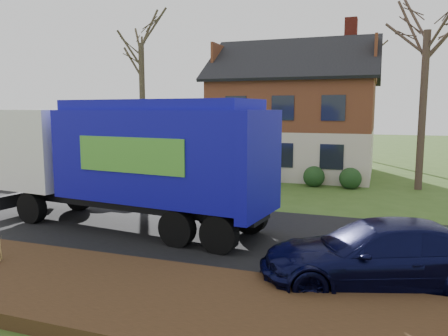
% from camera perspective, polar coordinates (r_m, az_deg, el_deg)
% --- Properties ---
extents(ground, '(120.00, 120.00, 0.00)m').
position_cam_1_polar(ground, '(14.94, -8.65, -7.67)').
color(ground, '#34521B').
rests_on(ground, ground).
extents(road, '(80.00, 7.00, 0.02)m').
position_cam_1_polar(road, '(14.94, -8.65, -7.63)').
color(road, black).
rests_on(road, ground).
extents(mulch_verge, '(80.00, 3.50, 0.30)m').
position_cam_1_polar(mulch_verge, '(10.77, -22.51, -13.50)').
color(mulch_verge, black).
rests_on(mulch_verge, ground).
extents(main_house, '(12.95, 8.95, 9.26)m').
position_cam_1_polar(main_house, '(27.12, 8.25, 7.81)').
color(main_house, beige).
rests_on(main_house, ground).
extents(ranch_house, '(9.80, 8.20, 3.70)m').
position_cam_1_polar(ranch_house, '(31.94, -16.69, 3.56)').
color(ranch_house, maroon).
rests_on(ranch_house, ground).
extents(garbage_truck, '(10.10, 3.77, 4.23)m').
position_cam_1_polar(garbage_truck, '(14.58, -11.72, 1.63)').
color(garbage_truck, black).
rests_on(garbage_truck, ground).
extents(silver_sedan, '(4.53, 2.74, 1.41)m').
position_cam_1_polar(silver_sedan, '(20.51, -14.14, -1.61)').
color(silver_sedan, '#9DA0A4').
rests_on(silver_sedan, ground).
extents(navy_wagon, '(5.61, 3.64, 1.51)m').
position_cam_1_polar(navy_wagon, '(10.34, 19.50, -10.67)').
color(navy_wagon, black).
rests_on(navy_wagon, ground).
extents(tree_front_west, '(3.52, 3.52, 10.45)m').
position_cam_1_polar(tree_front_west, '(25.40, -10.86, 18.17)').
color(tree_front_west, '#413827').
rests_on(tree_front_west, ground).
extents(tree_front_east, '(3.93, 3.93, 10.92)m').
position_cam_1_polar(tree_front_east, '(23.80, 25.22, 18.97)').
color(tree_front_east, '#443329').
rests_on(tree_front_east, ground).
extents(tree_back, '(3.40, 3.40, 10.78)m').
position_cam_1_polar(tree_back, '(36.18, 18.29, 15.34)').
color(tree_back, '#47382A').
rests_on(tree_back, ground).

